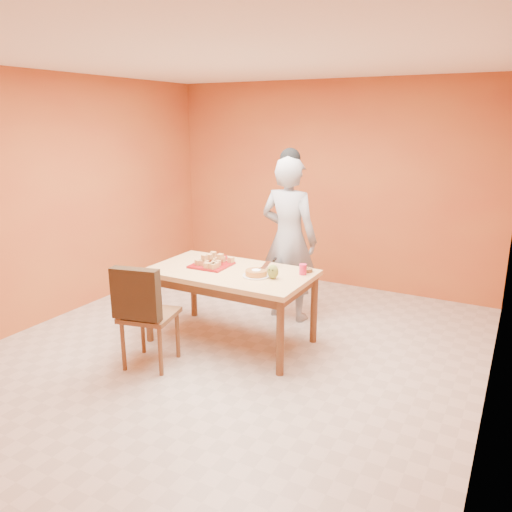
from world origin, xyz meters
The scene contains 17 objects.
floor centered at (0.00, 0.00, 0.00)m, with size 5.00×5.00×0.00m, color beige.
ceiling centered at (0.00, 0.00, 2.70)m, with size 5.00×5.00×0.00m, color white.
wall_back centered at (0.00, 2.50, 1.35)m, with size 4.50×4.50×0.00m, color #BC652B.
wall_left centered at (-2.25, 0.00, 1.35)m, with size 5.00×5.00×0.00m, color #BC652B.
wall_right centered at (2.25, 0.00, 1.35)m, with size 5.00×5.00×0.00m, color #BC652B.
dining_table centered at (-0.13, 0.20, 0.67)m, with size 1.60×0.90×0.76m.
dining_chair centered at (-0.53, -0.59, 0.51)m, with size 0.55×0.62×0.99m.
pastry_pile centered at (-0.38, 0.23, 0.84)m, with size 0.33×0.33×0.11m, color tan, non-canonical shape.
person centered at (0.09, 1.07, 0.92)m, with size 0.67×0.44×1.83m, color gray.
pastry_platter centered at (-0.38, 0.23, 0.77)m, with size 0.36×0.36×0.02m, color maroon.
red_dinner_plate centered at (-0.50, 0.48, 0.77)m, with size 0.27×0.27×0.02m, color maroon.
white_cake_plate centered at (0.18, 0.15, 0.77)m, with size 0.26×0.26×0.01m, color silver.
sponge_cake centered at (0.18, 0.15, 0.80)m, with size 0.21×0.21×0.05m, color orange.
cake_server centered at (0.19, 0.33, 0.83)m, with size 0.05×0.27×0.01m, color white.
egg_ornament centered at (0.35, 0.16, 0.83)m, with size 0.11×0.09×0.14m, color olive.
magenta_glass centered at (0.55, 0.42, 0.81)m, with size 0.07×0.07×0.10m, color #DB204C.
checker_tin centered at (0.55, 0.52, 0.78)m, with size 0.11×0.11×0.03m, color #38190F.
Camera 1 is at (2.34, -3.82, 2.20)m, focal length 35.00 mm.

